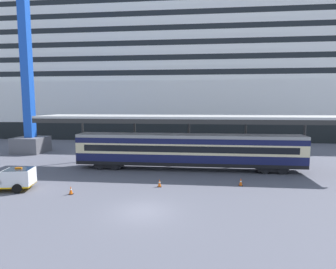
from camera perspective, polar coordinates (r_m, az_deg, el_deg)
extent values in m
plane|color=#545563|center=(20.13, -5.16, -15.71)|extent=(400.00, 400.00, 0.00)
cube|color=black|center=(69.63, -8.86, 1.62)|extent=(157.21, 24.60, 3.68)
cube|color=white|center=(69.39, -8.95, 6.67)|extent=(157.21, 24.60, 8.58)
cube|color=white|center=(69.67, -9.03, 11.45)|extent=(144.63, 22.63, 3.05)
cube|color=black|center=(58.92, -11.93, 12.48)|extent=(138.34, 0.12, 1.10)
cube|color=white|center=(70.01, -9.08, 13.94)|extent=(138.84, 21.73, 3.05)
cube|color=black|center=(59.75, -11.86, 15.35)|extent=(132.81, 0.12, 1.10)
cube|color=white|center=(70.47, -9.13, 16.40)|extent=(133.06, 20.82, 3.05)
cube|color=black|center=(60.73, -11.79, 18.13)|extent=(127.27, 0.12, 1.10)
cube|color=white|center=(71.07, -9.17, 18.82)|extent=(127.27, 19.92, 3.05)
cube|color=black|center=(61.84, -11.73, 20.81)|extent=(121.74, 0.12, 1.10)
cube|color=white|center=(71.79, -9.22, 21.19)|extent=(121.49, 19.01, 3.05)
cube|color=black|center=(63.09, -11.66, 23.40)|extent=(116.21, 0.12, 1.10)
cube|color=white|center=(72.63, -9.26, 23.52)|extent=(115.70, 18.11, 3.05)
cube|color=black|center=(64.46, -11.59, 25.87)|extent=(110.67, 0.12, 1.10)
cube|color=white|center=(73.59, -9.31, 25.78)|extent=(109.92, 17.20, 3.05)
cube|color=#B8B8B8|center=(31.52, 4.31, 3.71)|extent=(34.67, 5.78, 0.25)
cube|color=#2A2A2A|center=(28.75, 4.14, 2.70)|extent=(34.67, 0.20, 0.50)
cylinder|color=#2A2A2A|center=(37.32, -17.42, -0.94)|extent=(0.28, 0.28, 5.97)
cylinder|color=#2A2A2A|center=(35.15, -6.99, -1.13)|extent=(0.28, 0.28, 5.97)
cylinder|color=#2A2A2A|center=(34.28, 4.39, -1.29)|extent=(0.28, 0.28, 5.97)
cylinder|color=#2A2A2A|center=(34.79, 15.88, -1.41)|extent=(0.28, 0.28, 5.97)
cylinder|color=#2A2A2A|center=(36.64, 26.63, -1.46)|extent=(0.28, 0.28, 5.97)
cube|color=black|center=(31.70, 4.20, -5.84)|extent=(25.71, 2.80, 0.40)
cube|color=#141947|center=(31.57, 4.21, -4.69)|extent=(25.71, 2.80, 0.90)
cube|color=beige|center=(31.39, 4.23, -2.81)|extent=(25.71, 2.80, 1.20)
cube|color=black|center=(30.03, 4.15, -3.13)|extent=(23.66, 0.08, 0.72)
cube|color=#141947|center=(31.26, 4.24, -1.18)|extent=(25.71, 2.80, 0.60)
cube|color=#A1A1A1|center=(31.20, 4.25, -0.30)|extent=(25.71, 2.69, 0.36)
cube|color=black|center=(33.36, -12.00, -6.05)|extent=(3.20, 2.35, 0.50)
cylinder|color=black|center=(32.58, -14.15, -6.46)|extent=(0.84, 0.12, 0.84)
cylinder|color=black|center=(32.01, -11.10, -6.62)|extent=(0.84, 0.12, 0.84)
cube|color=black|center=(32.86, 20.66, -6.52)|extent=(3.20, 2.35, 0.50)
cylinder|color=black|center=(31.53, 19.61, -7.07)|extent=(0.84, 0.12, 0.84)
cylinder|color=black|center=(32.01, 22.76, -7.00)|extent=(0.84, 0.12, 0.84)
cube|color=white|center=(28.39, -31.40, -8.80)|extent=(5.50, 3.05, 0.36)
cube|color=#F2B20C|center=(28.42, -31.39, -9.05)|extent=(5.51, 3.07, 0.12)
cube|color=white|center=(27.63, -28.74, -7.48)|extent=(2.64, 2.36, 1.10)
cube|color=#19232D|center=(27.55, -28.78, -6.78)|extent=(2.42, 2.24, 0.44)
cube|color=orange|center=(27.50, -28.81, -6.21)|extent=(0.59, 0.31, 0.16)
cylinder|color=black|center=(28.67, -27.48, -8.81)|extent=(0.83, 0.41, 0.80)
cylinder|color=black|center=(26.89, -29.04, -9.88)|extent=(0.83, 0.41, 0.80)
cube|color=black|center=(24.85, -19.66, -11.66)|extent=(0.36, 0.36, 0.04)
cone|color=#EA590F|center=(24.74, -19.69, -10.85)|extent=(0.30, 0.30, 0.69)
cylinder|color=white|center=(24.73, -19.69, -10.78)|extent=(0.17, 0.17, 0.10)
cube|color=black|center=(26.61, 14.96, -10.29)|extent=(0.36, 0.36, 0.04)
cone|color=#EA590F|center=(26.51, 14.99, -9.53)|extent=(0.30, 0.30, 0.69)
cylinder|color=white|center=(26.50, 14.99, -9.46)|extent=(0.17, 0.17, 0.10)
cube|color=black|center=(25.46, -1.79, -10.84)|extent=(0.36, 0.36, 0.04)
cone|color=#EA590F|center=(25.36, -1.79, -10.06)|extent=(0.30, 0.30, 0.68)
cylinder|color=white|center=(25.35, -1.79, -9.98)|extent=(0.17, 0.17, 0.10)
cube|color=#595960|center=(47.79, -26.75, -1.94)|extent=(4.40, 4.40, 2.40)
cube|color=blue|center=(49.50, -28.05, 22.57)|extent=(1.30, 1.30, 39.09)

